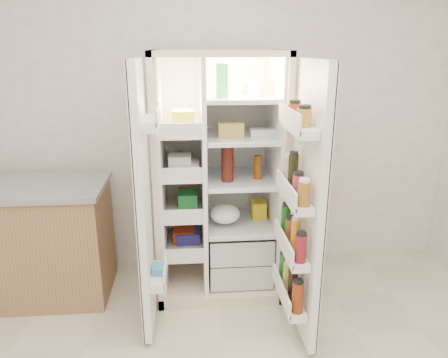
{
  "coord_description": "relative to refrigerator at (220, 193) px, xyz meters",
  "views": [
    {
      "loc": [
        -0.2,
        -1.41,
        1.83
      ],
      "look_at": [
        0.03,
        1.25,
        0.99
      ],
      "focal_mm": 34.0,
      "sensor_mm": 36.0,
      "label": 1
    }
  ],
  "objects": [
    {
      "name": "fridge_door",
      "position": [
        0.47,
        -0.69,
        0.13
      ],
      "size": [
        0.17,
        0.58,
        1.72
      ],
      "color": "white",
      "rests_on": "floor"
    },
    {
      "name": "refrigerator",
      "position": [
        0.0,
        0.0,
        0.0
      ],
      "size": [
        0.92,
        0.7,
        1.8
      ],
      "color": "beige",
      "rests_on": "floor"
    },
    {
      "name": "freezer_door",
      "position": [
        -0.51,
        -0.6,
        0.15
      ],
      "size": [
        0.15,
        0.4,
        1.72
      ],
      "color": "white",
      "rests_on": "floor"
    },
    {
      "name": "wall_back",
      "position": [
        -0.04,
        0.35,
        0.61
      ],
      "size": [
        4.0,
        0.02,
        2.7
      ],
      "primitive_type": "cube",
      "color": "white",
      "rests_on": "floor"
    },
    {
      "name": "kitchen_counter",
      "position": [
        -1.45,
        -0.09,
        -0.3
      ],
      "size": [
        1.21,
        0.64,
        0.88
      ],
      "color": "#9C6F4E",
      "rests_on": "floor"
    }
  ]
}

